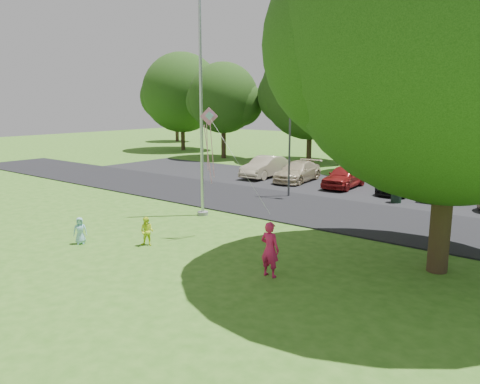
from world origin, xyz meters
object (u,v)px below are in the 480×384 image
Objects in this scene: trash_can at (396,195)px; big_tree at (453,34)px; woman at (270,249)px; child_yellow at (147,231)px; kite at (210,128)px; flagpole at (201,125)px; street_lamp at (294,136)px; child_blue at (80,231)px.

trash_can is 12.00m from big_tree.
big_tree is (4.47, -8.96, 6.61)m from trash_can.
big_tree is at bearing -63.50° from trash_can.
woman is 5.27m from child_yellow.
woman is 0.38× the size of kite.
flagpole is 10.75m from trash_can.
trash_can is 0.20× the size of kite.
big_tree is at bearing -24.87° from kite.
big_tree reaches higher than kite.
big_tree is (9.54, -7.04, 3.71)m from street_lamp.
flagpole reaches higher than kite.
flagpole reaches higher than child_yellow.
flagpole is 1.80× the size of street_lamp.
big_tree is 11.74m from child_yellow.
trash_can is 13.50m from child_yellow.
flagpole is at bearing -127.55° from trash_can.
trash_can is 0.52× the size of woman.
child_yellow is at bearing -109.69° from trash_can.
flagpole is 6.23m from street_lamp.
flagpole is at bearing 30.27° from child_blue.
flagpole is 7.13m from child_blue.
street_lamp is 12.28m from woman.
flagpole is 2.23× the size of kite.
kite is at bearing 36.57° from child_yellow.
child_yellow is at bearing -152.43° from kite.
kite is at bearing -42.22° from flagpole.
flagpole reaches higher than woman.
big_tree is at bearing -5.16° from flagpole.
child_blue is (-0.51, -6.10, -3.67)m from flagpole.
woman is (0.71, -12.46, 0.40)m from trash_can.
street_lamp reaches higher than child_yellow.
kite is (-7.89, -1.52, -2.86)m from big_tree.
street_lamp is 1.24× the size of kite.
big_tree is 7.39× the size of woman.
flagpole reaches higher than street_lamp.
child_blue reaches higher than trash_can.
kite is at bearing -92.60° from street_lamp.
child_blue is 0.22× the size of kite.
street_lamp is at bearing -62.52° from woman.
woman is at bearing -86.73° from trash_can.
trash_can is 0.07× the size of big_tree.
child_blue is at bearing -110.92° from street_lamp.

